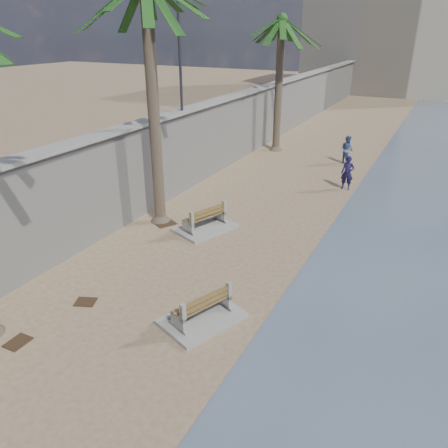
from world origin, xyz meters
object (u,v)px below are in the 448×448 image
(palm_back, at_px, (282,21))
(person_a, at_px, (348,170))
(bench_far, at_px, (205,220))
(person_b, at_px, (347,148))
(bench_near, at_px, (202,308))

(palm_back, height_order, person_a, palm_back)
(bench_far, distance_m, palm_back, 13.89)
(bench_far, xyz_separation_m, person_b, (2.69, 11.13, 0.46))
(bench_near, bearing_deg, palm_back, 104.77)
(bench_far, bearing_deg, person_a, 61.87)
(palm_back, relative_size, person_b, 4.82)
(bench_far, height_order, person_b, person_b)
(bench_near, relative_size, person_a, 1.33)
(bench_far, bearing_deg, person_b, 76.40)
(person_b, bearing_deg, bench_far, 115.69)
(person_b, bearing_deg, person_a, 142.14)
(bench_near, height_order, palm_back, palm_back)
(person_b, bearing_deg, palm_back, 28.31)
(bench_near, bearing_deg, person_b, 89.91)
(bench_far, bearing_deg, palm_back, 98.43)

